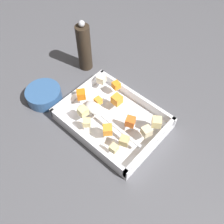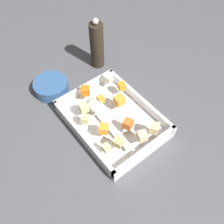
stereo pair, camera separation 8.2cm
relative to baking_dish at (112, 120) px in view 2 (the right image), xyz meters
The scene contains 18 objects.
ground_plane 0.02m from the baking_dish, 79.30° to the right, with size 4.00×4.00×0.00m, color #4C4C51.
baking_dish is the anchor object (origin of this frame).
carrot_chunk_front_center 0.14m from the baking_dish, behind, with size 0.03×0.03×0.03m, color orange.
carrot_chunk_far_left 0.09m from the baking_dish, ahead, with size 0.03×0.03×0.03m, color orange.
carrot_chunk_heap_top 0.08m from the baking_dish, behind, with size 0.02×0.02×0.02m, color orange.
carrot_chunk_heap_side 0.13m from the baking_dish, 124.78° to the left, with size 0.02×0.02×0.02m, color orange.
carrot_chunk_far_right 0.09m from the baking_dish, 58.96° to the right, with size 0.03×0.03×0.03m, color orange.
carrot_chunk_corner_se 0.07m from the baking_dish, 112.94° to the left, with size 0.03×0.03×0.03m, color orange.
potato_chunk_mid_left 0.10m from the baking_dish, 109.81° to the right, with size 0.02×0.02×0.02m, color #E0CC89.
potato_chunk_rim_edge 0.14m from the baking_dish, 45.72° to the right, with size 0.02×0.02×0.02m, color #E0CC89.
potato_chunk_back_center 0.11m from the baking_dish, 137.92° to the right, with size 0.03×0.03×0.03m, color #E0CC89.
potato_chunk_center 0.13m from the baking_dish, 29.52° to the right, with size 0.03×0.03×0.03m, color tan.
potato_chunk_under_handle 0.14m from the baking_dish, ahead, with size 0.03×0.03×0.03m, color beige.
potato_chunk_near_right 0.16m from the baking_dish, 146.92° to the left, with size 0.03×0.03×0.03m, color beige.
potato_chunk_near_left 0.16m from the baking_dish, 24.79° to the left, with size 0.03×0.03×0.03m, color #E0CC89.
serving_spoon 0.07m from the baking_dish, 146.57° to the right, with size 0.24×0.05×0.02m.
pepper_mill 0.31m from the baking_dish, 152.86° to the left, with size 0.05×0.05×0.22m.
small_prep_bowl 0.27m from the baking_dish, 160.88° to the right, with size 0.13×0.13×0.05m, color #33598C.
Camera 2 is at (0.38, -0.29, 0.72)m, focal length 39.87 mm.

